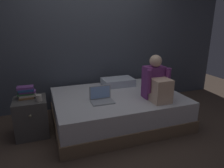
# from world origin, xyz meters

# --- Properties ---
(ground_plane) EXTENTS (8.00, 8.00, 0.00)m
(ground_plane) POSITION_xyz_m (0.00, 0.00, 0.00)
(ground_plane) COLOR #47382D
(wall_back) EXTENTS (5.60, 0.10, 2.70)m
(wall_back) POSITION_xyz_m (0.00, 1.20, 1.35)
(wall_back) COLOR #424751
(wall_back) RESTS_ON ground_plane
(bed) EXTENTS (2.00, 1.50, 0.47)m
(bed) POSITION_xyz_m (0.20, 0.30, 0.23)
(bed) COLOR #7A6047
(bed) RESTS_ON ground_plane
(nightstand) EXTENTS (0.44, 0.46, 0.54)m
(nightstand) POSITION_xyz_m (-1.10, 0.33, 0.27)
(nightstand) COLOR #474442
(nightstand) RESTS_ON ground_plane
(person_sitting) EXTENTS (0.39, 0.44, 0.66)m
(person_sitting) POSITION_xyz_m (0.67, -0.07, 0.72)
(person_sitting) COLOR #75337A
(person_sitting) RESTS_ON bed
(laptop) EXTENTS (0.32, 0.23, 0.22)m
(laptop) POSITION_xyz_m (-0.12, 0.10, 0.52)
(laptop) COLOR #9EA0A5
(laptop) RESTS_ON bed
(pillow) EXTENTS (0.56, 0.36, 0.13)m
(pillow) POSITION_xyz_m (0.39, 0.75, 0.53)
(pillow) COLOR silver
(pillow) RESTS_ON bed
(book_stack) EXTENTS (0.25, 0.16, 0.17)m
(book_stack) POSITION_xyz_m (-1.13, 0.39, 0.63)
(book_stack) COLOR brown
(book_stack) RESTS_ON nightstand
(mug) EXTENTS (0.08, 0.08, 0.09)m
(mug) POSITION_xyz_m (-0.97, 0.21, 0.59)
(mug) COLOR #BCB2A3
(mug) RESTS_ON nightstand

